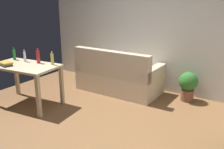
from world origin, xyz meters
name	(u,v)px	position (x,y,z in m)	size (l,w,h in m)	color
ground_plane	(89,129)	(0.00, 0.00, -0.01)	(5.20, 4.40, 0.02)	brown
wall_rear	(153,26)	(0.00, 2.20, 1.35)	(5.20, 0.10, 2.70)	silver
couch	(118,77)	(-0.47, 1.59, 0.31)	(1.70, 0.84, 0.92)	beige
desk	(25,71)	(-1.51, 0.10, 0.65)	(1.28, 0.84, 0.76)	#C6B28E
potted_plant	(188,84)	(0.91, 1.90, 0.33)	(0.36, 0.36, 0.57)	brown
bottle_green	(14,55)	(-1.98, 0.25, 0.86)	(0.06, 0.06, 0.23)	#1E722D
bottle_clear	(25,57)	(-1.69, 0.27, 0.86)	(0.05, 0.05, 0.23)	silver
bottle_red	(38,57)	(-1.39, 0.33, 0.88)	(0.06, 0.06, 0.27)	#AD2323
bottle_squat	(52,59)	(-1.10, 0.39, 0.86)	(0.05, 0.05, 0.24)	#BCB24C
book_stack	(6,64)	(-1.73, -0.11, 0.79)	(0.28, 0.22, 0.06)	#333338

